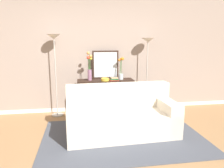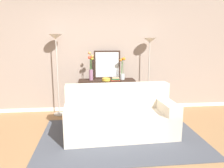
# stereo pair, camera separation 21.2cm
# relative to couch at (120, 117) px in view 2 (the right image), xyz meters

# --- Properties ---
(ground_plane) EXTENTS (16.00, 16.00, 0.02)m
(ground_plane) POSITION_rel_couch_xyz_m (-0.46, -0.80, -0.33)
(ground_plane) COLOR #9E754C
(back_wall) EXTENTS (12.00, 0.15, 2.64)m
(back_wall) POSITION_rel_couch_xyz_m (-0.46, 1.51, 1.00)
(back_wall) COLOR white
(back_wall) RESTS_ON ground
(area_rug) EXTENTS (2.77, 1.88, 0.01)m
(area_rug) POSITION_rel_couch_xyz_m (0.00, -0.16, -0.31)
(area_rug) COLOR #474C56
(area_rug) RESTS_ON ground
(couch) EXTENTS (1.94, 0.92, 0.88)m
(couch) POSITION_rel_couch_xyz_m (0.00, 0.00, 0.00)
(couch) COLOR beige
(couch) RESTS_ON ground
(console_table) EXTENTS (1.25, 0.40, 0.80)m
(console_table) POSITION_rel_couch_xyz_m (-0.14, 1.13, 0.24)
(console_table) COLOR black
(console_table) RESTS_ON ground
(floor_lamp_left) EXTENTS (0.28, 0.28, 1.79)m
(floor_lamp_left) POSITION_rel_couch_xyz_m (-1.23, 1.17, 1.09)
(floor_lamp_left) COLOR #B7B2A8
(floor_lamp_left) RESTS_ON ground
(floor_lamp_right) EXTENTS (0.28, 0.28, 1.72)m
(floor_lamp_right) POSITION_rel_couch_xyz_m (0.84, 1.17, 1.04)
(floor_lamp_right) COLOR #B7B2A8
(floor_lamp_right) RESTS_ON ground
(wall_mirror) EXTENTS (0.60, 0.02, 0.64)m
(wall_mirror) POSITION_rel_couch_xyz_m (-0.12, 1.29, 0.80)
(wall_mirror) COLOR black
(wall_mirror) RESTS_ON console_table
(vase_tall_flowers) EXTENTS (0.12, 0.11, 0.63)m
(vase_tall_flowers) POSITION_rel_couch_xyz_m (-0.49, 1.12, 0.77)
(vase_tall_flowers) COLOR gray
(vase_tall_flowers) RESTS_ON console_table
(vase_short_flowers) EXTENTS (0.13, 0.12, 0.50)m
(vase_short_flowers) POSITION_rel_couch_xyz_m (0.21, 1.12, 0.68)
(vase_short_flowers) COLOR silver
(vase_short_flowers) RESTS_ON console_table
(fruit_bowl) EXTENTS (0.18, 0.18, 0.06)m
(fruit_bowl) POSITION_rel_couch_xyz_m (-0.16, 1.00, 0.51)
(fruit_bowl) COLOR gold
(fruit_bowl) RESTS_ON console_table
(book_stack) EXTENTS (0.19, 0.15, 0.07)m
(book_stack) POSITION_rel_couch_xyz_m (0.04, 1.00, 0.51)
(book_stack) COLOR #BC3328
(book_stack) RESTS_ON console_table
(book_row_under_console) EXTENTS (0.39, 0.18, 0.13)m
(book_row_under_console) POSITION_rel_couch_xyz_m (-0.46, 1.13, -0.26)
(book_row_under_console) COLOR maroon
(book_row_under_console) RESTS_ON ground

